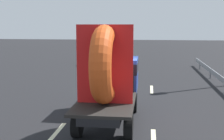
% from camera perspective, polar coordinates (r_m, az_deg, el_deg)
% --- Properties ---
extents(ground_plane, '(120.00, 120.00, 0.00)m').
position_cam_1_polar(ground_plane, '(11.93, 0.28, -9.33)').
color(ground_plane, black).
extents(flatbed_truck, '(2.02, 4.95, 3.70)m').
position_cam_1_polar(flatbed_truck, '(11.28, -0.44, -1.26)').
color(flatbed_truck, black).
rests_on(flatbed_truck, ground_plane).
extents(distant_sedan, '(1.76, 4.11, 1.34)m').
position_cam_1_polar(distant_sedan, '(27.90, -2.85, 2.62)').
color(distant_sedan, black).
rests_on(distant_sedan, ground_plane).
extents(guardrail, '(0.10, 17.29, 0.71)m').
position_cam_1_polar(guardrail, '(19.41, 19.62, -1.15)').
color(guardrail, gray).
rests_on(guardrail, ground_plane).
extents(lane_dash_left_near, '(0.16, 2.98, 0.01)m').
position_cam_1_polar(lane_dash_left_near, '(10.23, -11.46, -12.64)').
color(lane_dash_left_near, beige).
rests_on(lane_dash_left_near, ground_plane).
extents(lane_dash_left_far, '(0.16, 2.64, 0.01)m').
position_cam_1_polar(lane_dash_left_far, '(16.98, -3.69, -3.84)').
color(lane_dash_left_far, beige).
rests_on(lane_dash_left_far, ground_plane).
extents(lane_dash_right_far, '(0.16, 2.07, 0.01)m').
position_cam_1_polar(lane_dash_right_far, '(17.28, 7.61, -3.68)').
color(lane_dash_right_far, beige).
rests_on(lane_dash_right_far, ground_plane).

